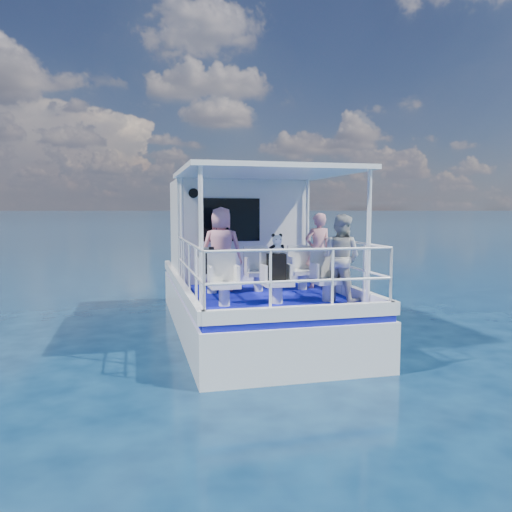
{
  "coord_description": "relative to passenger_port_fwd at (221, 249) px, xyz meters",
  "views": [
    {
      "loc": [
        -2.32,
        -9.02,
        2.47
      ],
      "look_at": [
        -0.19,
        -0.4,
        1.64
      ],
      "focal_mm": 35.0,
      "sensor_mm": 36.0,
      "label": 1
    }
  ],
  "objects": [
    {
      "name": "ground",
      "position": [
        0.67,
        -0.43,
        -1.71
      ],
      "size": [
        2000.0,
        2000.0,
        0.0
      ],
      "primitive_type": "plane",
      "color": "#071C36",
      "rests_on": "ground"
    },
    {
      "name": "hull",
      "position": [
        0.67,
        0.57,
        -1.71
      ],
      "size": [
        3.0,
        7.0,
        1.6
      ],
      "primitive_type": "cube",
      "color": "white",
      "rests_on": "ground"
    },
    {
      "name": "deck",
      "position": [
        0.67,
        0.57,
        -0.86
      ],
      "size": [
        2.9,
        6.9,
        0.1
      ],
      "primitive_type": "cube",
      "color": "#090A80",
      "rests_on": "hull"
    },
    {
      "name": "cabin",
      "position": [
        0.67,
        1.87,
        0.29
      ],
      "size": [
        2.85,
        2.0,
        2.2
      ],
      "primitive_type": "cube",
      "color": "white",
      "rests_on": "deck"
    },
    {
      "name": "canopy",
      "position": [
        0.67,
        -0.63,
        1.43
      ],
      "size": [
        3.0,
        3.2,
        0.08
      ],
      "primitive_type": "cube",
      "color": "white",
      "rests_on": "cabin"
    },
    {
      "name": "canopy_posts",
      "position": [
        0.67,
        -0.68,
        0.29
      ],
      "size": [
        2.77,
        2.97,
        2.2
      ],
      "color": "white",
      "rests_on": "deck"
    },
    {
      "name": "railings",
      "position": [
        0.67,
        -1.01,
        -0.31
      ],
      "size": [
        2.84,
        3.59,
        1.0
      ],
      "primitive_type": null,
      "color": "white",
      "rests_on": "deck"
    },
    {
      "name": "seat_port_fwd",
      "position": [
        -0.23,
        -0.23,
        -0.62
      ],
      "size": [
        0.48,
        0.46,
        0.38
      ],
      "primitive_type": "cube",
      "color": "silver",
      "rests_on": "deck"
    },
    {
      "name": "seat_center_fwd",
      "position": [
        0.67,
        -0.23,
        -0.62
      ],
      "size": [
        0.48,
        0.46,
        0.38
      ],
      "primitive_type": "cube",
      "color": "silver",
      "rests_on": "deck"
    },
    {
      "name": "seat_stbd_fwd",
      "position": [
        1.57,
        -0.23,
        -0.62
      ],
      "size": [
        0.48,
        0.46,
        0.38
      ],
      "primitive_type": "cube",
      "color": "silver",
      "rests_on": "deck"
    },
    {
      "name": "seat_port_aft",
      "position": [
        -0.23,
        -1.53,
        -0.62
      ],
      "size": [
        0.48,
        0.46,
        0.38
      ],
      "primitive_type": "cube",
      "color": "silver",
      "rests_on": "deck"
    },
    {
      "name": "seat_center_aft",
      "position": [
        0.67,
        -1.53,
        -0.62
      ],
      "size": [
        0.48,
        0.46,
        0.38
      ],
      "primitive_type": "cube",
      "color": "silver",
      "rests_on": "deck"
    },
    {
      "name": "seat_stbd_aft",
      "position": [
        1.57,
        -1.53,
        -0.62
      ],
      "size": [
        0.48,
        0.46,
        0.38
      ],
      "primitive_type": "cube",
      "color": "silver",
      "rests_on": "deck"
    },
    {
      "name": "passenger_port_fwd",
      "position": [
        0.0,
        0.0,
        0.0
      ],
      "size": [
        0.71,
        0.59,
        1.61
      ],
      "primitive_type": "imported",
      "rotation": [
        0.0,
        0.0,
        2.83
      ],
      "color": "pink",
      "rests_on": "deck"
    },
    {
      "name": "passenger_stbd_fwd",
      "position": [
        1.92,
        -0.14,
        -0.06
      ],
      "size": [
        0.56,
        0.38,
        1.5
      ],
      "primitive_type": "imported",
      "rotation": [
        0.0,
        0.0,
        3.18
      ],
      "color": "#D38891",
      "rests_on": "deck"
    },
    {
      "name": "passenger_stbd_aft",
      "position": [
        1.79,
        -1.56,
        -0.07
      ],
      "size": [
        0.89,
        0.91,
        1.48
      ],
      "primitive_type": "imported",
      "rotation": [
        0.0,
        0.0,
        2.27
      ],
      "color": "beige",
      "rests_on": "deck"
    },
    {
      "name": "backpack_port",
      "position": [
        -0.25,
        -0.31,
        -0.21
      ],
      "size": [
        0.34,
        0.19,
        0.44
      ],
      "primitive_type": "cube",
      "color": "black",
      "rests_on": "seat_port_fwd"
    },
    {
      "name": "backpack_center",
      "position": [
        0.66,
        -1.51,
        -0.2
      ],
      "size": [
        0.3,
        0.17,
        0.45
      ],
      "primitive_type": "cube",
      "color": "black",
      "rests_on": "seat_center_aft"
    },
    {
      "name": "compact_camera",
      "position": [
        -0.24,
        -0.3,
        0.04
      ],
      "size": [
        0.09,
        0.06,
        0.06
      ],
      "primitive_type": "cube",
      "color": "black",
      "rests_on": "backpack_port"
    },
    {
      "name": "panda",
      "position": [
        0.67,
        -1.5,
        0.19
      ],
      "size": [
        0.22,
        0.18,
        0.33
      ],
      "primitive_type": null,
      "color": "white",
      "rests_on": "backpack_center"
    }
  ]
}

